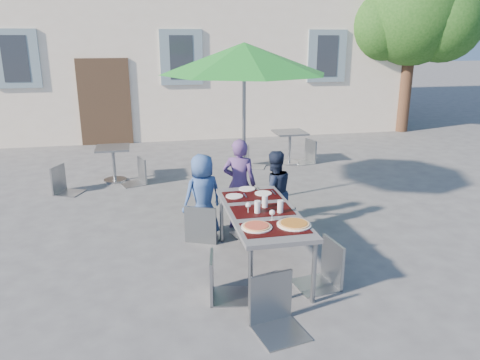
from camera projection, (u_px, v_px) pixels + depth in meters
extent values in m
plane|color=#48484A|center=(243.00, 267.00, 5.74)|extent=(90.00, 90.00, 0.00)
cube|color=beige|center=(169.00, 12.00, 15.46)|extent=(13.00, 8.00, 7.00)
cube|color=#402D1F|center=(105.00, 102.00, 12.00)|extent=(1.30, 0.06, 2.20)
cube|color=gray|center=(15.00, 59.00, 11.28)|extent=(1.10, 0.06, 1.40)
cube|color=#262B33|center=(15.00, 59.00, 11.26)|extent=(0.60, 0.04, 1.10)
cube|color=gray|center=(181.00, 57.00, 12.08)|extent=(1.10, 0.06, 1.40)
cube|color=#262B33|center=(181.00, 57.00, 12.06)|extent=(0.60, 0.04, 1.10)
cube|color=gray|center=(327.00, 56.00, 12.87)|extent=(1.10, 0.06, 1.40)
cube|color=#262B33|center=(327.00, 56.00, 12.85)|extent=(0.60, 0.04, 1.10)
cylinder|color=#482E1F|center=(406.00, 84.00, 13.63)|extent=(0.36, 0.36, 2.80)
sphere|color=#174412|center=(413.00, 15.00, 13.07)|extent=(2.80, 2.80, 2.80)
sphere|color=#174412|center=(380.00, 26.00, 13.28)|extent=(2.00, 2.00, 2.00)
sphere|color=#174412|center=(443.00, 22.00, 12.89)|extent=(2.20, 2.20, 2.20)
cube|color=#414145|center=(262.00, 213.00, 5.51)|extent=(0.80, 1.85, 0.05)
cylinder|color=gray|center=(251.00, 279.00, 4.75)|extent=(0.05, 0.05, 0.70)
cylinder|color=gray|center=(314.00, 273.00, 4.88)|extent=(0.05, 0.05, 0.70)
cylinder|color=gray|center=(222.00, 218.00, 6.36)|extent=(0.05, 0.05, 0.70)
cylinder|color=gray|center=(270.00, 214.00, 6.50)|extent=(0.05, 0.05, 0.70)
cube|color=black|center=(275.00, 228.00, 4.99)|extent=(0.70, 0.42, 0.01)
cube|color=black|center=(262.00, 210.00, 5.50)|extent=(0.70, 0.42, 0.01)
cube|color=black|center=(251.00, 195.00, 6.02)|extent=(0.70, 0.42, 0.01)
cylinder|color=white|center=(257.00, 227.00, 5.00)|extent=(0.34, 0.34, 0.01)
cylinder|color=tan|center=(257.00, 226.00, 5.00)|extent=(0.30, 0.30, 0.01)
cylinder|color=#A3260F|center=(257.00, 225.00, 4.99)|extent=(0.26, 0.26, 0.01)
cylinder|color=white|center=(294.00, 225.00, 5.06)|extent=(0.37, 0.37, 0.01)
cylinder|color=tan|center=(294.00, 224.00, 5.06)|extent=(0.33, 0.33, 0.01)
cylinder|color=#91330A|center=(294.00, 223.00, 5.06)|extent=(0.29, 0.29, 0.01)
cylinder|color=silver|center=(257.00, 207.00, 5.41)|extent=(0.07, 0.07, 0.15)
cylinder|color=silver|center=(265.00, 202.00, 5.58)|extent=(0.07, 0.07, 0.15)
cylinder|color=silver|center=(280.00, 207.00, 5.42)|extent=(0.07, 0.07, 0.15)
cylinder|color=silver|center=(248.00, 213.00, 5.42)|extent=(0.06, 0.06, 0.00)
cylinder|color=silver|center=(248.00, 210.00, 5.41)|extent=(0.01, 0.01, 0.08)
sphere|color=silver|center=(248.00, 205.00, 5.39)|extent=(0.06, 0.06, 0.06)
cylinder|color=silver|center=(272.00, 221.00, 5.19)|extent=(0.06, 0.06, 0.00)
cylinder|color=silver|center=(272.00, 218.00, 5.18)|extent=(0.01, 0.01, 0.08)
sphere|color=silver|center=(272.00, 213.00, 5.17)|extent=(0.06, 0.06, 0.06)
cylinder|color=white|center=(234.00, 196.00, 5.97)|extent=(0.22, 0.22, 0.01)
cube|color=#9FA2A6|center=(245.00, 195.00, 6.00)|extent=(0.02, 0.18, 0.00)
cylinder|color=white|center=(263.00, 193.00, 6.08)|extent=(0.22, 0.22, 0.01)
cube|color=#9FA2A6|center=(274.00, 193.00, 6.11)|extent=(0.02, 0.18, 0.00)
cylinder|color=white|center=(247.00, 189.00, 6.26)|extent=(0.22, 0.22, 0.01)
cube|color=#9FA2A6|center=(257.00, 188.00, 6.29)|extent=(0.02, 0.18, 0.00)
imported|color=#33518C|center=(203.00, 196.00, 6.51)|extent=(0.67, 0.55, 1.18)
imported|color=#533771|center=(239.00, 184.00, 6.77)|extent=(0.57, 0.47, 1.34)
imported|color=#1A2239|center=(273.00, 192.00, 6.65)|extent=(0.62, 0.42, 1.20)
cube|color=gray|center=(204.00, 206.00, 6.47)|extent=(0.58, 0.58, 0.03)
cube|color=gray|center=(200.00, 192.00, 6.19)|extent=(0.42, 0.21, 0.53)
cylinder|color=gray|center=(221.00, 218.00, 6.68)|extent=(0.02, 0.02, 0.46)
cylinder|color=gray|center=(196.00, 216.00, 6.75)|extent=(0.02, 0.02, 0.46)
cylinder|color=gray|center=(214.00, 228.00, 6.32)|extent=(0.02, 0.02, 0.46)
cylinder|color=gray|center=(188.00, 226.00, 6.40)|extent=(0.02, 0.02, 0.46)
cube|color=#8E9399|center=(247.00, 209.00, 6.55)|extent=(0.46, 0.46, 0.03)
cube|color=#8E9399|center=(253.00, 198.00, 6.33)|extent=(0.37, 0.12, 0.45)
cylinder|color=#8E9399|center=(251.00, 217.00, 6.82)|extent=(0.02, 0.02, 0.39)
cylinder|color=#8E9399|center=(231.00, 221.00, 6.68)|extent=(0.02, 0.02, 0.39)
cylinder|color=#8E9399|center=(262.00, 224.00, 6.54)|extent=(0.02, 0.02, 0.39)
cylinder|color=#8E9399|center=(241.00, 228.00, 6.40)|extent=(0.02, 0.02, 0.39)
cube|color=gray|center=(277.00, 207.00, 6.53)|extent=(0.41, 0.41, 0.03)
cube|color=gray|center=(282.00, 195.00, 6.28)|extent=(0.41, 0.04, 0.48)
cylinder|color=gray|center=(285.00, 216.00, 6.79)|extent=(0.02, 0.02, 0.42)
cylinder|color=gray|center=(262.00, 218.00, 6.72)|extent=(0.02, 0.02, 0.42)
cylinder|color=gray|center=(293.00, 225.00, 6.47)|extent=(0.02, 0.02, 0.42)
cylinder|color=gray|center=(269.00, 227.00, 6.39)|extent=(0.02, 0.02, 0.42)
cube|color=gray|center=(230.00, 260.00, 4.95)|extent=(0.48, 0.48, 0.03)
cube|color=gray|center=(211.00, 239.00, 4.87)|extent=(0.10, 0.42, 0.50)
cylinder|color=gray|center=(248.00, 287.00, 4.85)|extent=(0.02, 0.02, 0.44)
cylinder|color=gray|center=(246.00, 271.00, 5.19)|extent=(0.02, 0.02, 0.44)
cylinder|color=gray|center=(213.00, 288.00, 4.84)|extent=(0.02, 0.02, 0.44)
cylinder|color=gray|center=(214.00, 271.00, 5.18)|extent=(0.02, 0.02, 0.44)
cube|color=#8E9499|center=(317.00, 248.00, 5.17)|extent=(0.50, 0.50, 0.03)
cube|color=#8E9499|center=(335.00, 224.00, 5.16)|extent=(0.09, 0.44, 0.52)
cylinder|color=#8E9499|center=(293.00, 263.00, 5.35)|extent=(0.02, 0.02, 0.46)
cylinder|color=#8E9499|center=(309.00, 278.00, 5.01)|extent=(0.02, 0.02, 0.46)
cylinder|color=#8E9499|center=(322.00, 258.00, 5.47)|extent=(0.02, 0.02, 0.46)
cylinder|color=#8E9499|center=(340.00, 273.00, 5.13)|extent=(0.02, 0.02, 0.46)
cube|color=gray|center=(282.00, 289.00, 4.32)|extent=(0.53, 0.53, 0.03)
cube|color=gray|center=(272.00, 253.00, 4.43)|extent=(0.45, 0.12, 0.53)
cylinder|color=gray|center=(272.00, 328.00, 4.15)|extent=(0.02, 0.02, 0.47)
cylinder|color=gray|center=(309.00, 318.00, 4.29)|extent=(0.02, 0.02, 0.47)
cylinder|color=gray|center=(254.00, 306.00, 4.49)|extent=(0.02, 0.02, 0.47)
cylinder|color=gray|center=(289.00, 298.00, 4.63)|extent=(0.02, 0.02, 0.47)
cylinder|color=#9FA2A6|center=(244.00, 200.00, 7.93)|extent=(0.50, 0.50, 0.11)
cylinder|color=gray|center=(244.00, 132.00, 7.59)|extent=(0.06, 0.06, 2.44)
cone|color=#1C7F26|center=(244.00, 58.00, 7.24)|extent=(2.67, 2.67, 0.48)
cylinder|color=#9FA2A6|center=(115.00, 180.00, 9.18)|extent=(0.44, 0.44, 0.04)
cylinder|color=gray|center=(114.00, 165.00, 9.09)|extent=(0.06, 0.06, 0.64)
cube|color=gray|center=(113.00, 148.00, 8.99)|extent=(0.64, 0.64, 0.04)
cube|color=gray|center=(67.00, 169.00, 8.32)|extent=(0.56, 0.56, 0.03)
cube|color=gray|center=(55.00, 155.00, 8.29)|extent=(0.20, 0.40, 0.51)
cylinder|color=gray|center=(72.00, 185.00, 8.18)|extent=(0.02, 0.02, 0.45)
cylinder|color=gray|center=(83.00, 179.00, 8.52)|extent=(0.02, 0.02, 0.45)
cylinder|color=gray|center=(54.00, 184.00, 8.26)|extent=(0.02, 0.02, 0.45)
cylinder|color=gray|center=(65.00, 178.00, 8.60)|extent=(0.02, 0.02, 0.45)
cube|color=gray|center=(131.00, 162.00, 8.84)|extent=(0.53, 0.53, 0.03)
cube|color=gray|center=(141.00, 148.00, 8.86)|extent=(0.16, 0.40, 0.49)
cylinder|color=gray|center=(120.00, 173.00, 8.96)|extent=(0.02, 0.02, 0.43)
cylinder|color=gray|center=(126.00, 177.00, 8.67)|extent=(0.02, 0.02, 0.43)
cylinder|color=gray|center=(138.00, 170.00, 9.14)|extent=(0.02, 0.02, 0.43)
cylinder|color=gray|center=(144.00, 174.00, 8.85)|extent=(0.02, 0.02, 0.43)
cylinder|color=#9FA2A6|center=(289.00, 163.00, 10.43)|extent=(0.44, 0.44, 0.04)
cylinder|color=gray|center=(290.00, 149.00, 10.34)|extent=(0.06, 0.06, 0.67)
cube|color=gray|center=(290.00, 132.00, 10.23)|extent=(0.67, 0.67, 0.04)
cube|color=#93999E|center=(256.00, 148.00, 10.03)|extent=(0.53, 0.53, 0.03)
cube|color=#93999E|center=(247.00, 136.00, 9.99)|extent=(0.18, 0.38, 0.48)
cylinder|color=#93999E|center=(262.00, 160.00, 9.90)|extent=(0.02, 0.02, 0.42)
cylinder|color=#93999E|center=(265.00, 156.00, 10.22)|extent=(0.02, 0.02, 0.42)
cylinder|color=#93999E|center=(246.00, 159.00, 9.96)|extent=(0.02, 0.02, 0.42)
cylinder|color=#93999E|center=(249.00, 155.00, 10.28)|extent=(0.02, 0.02, 0.42)
cube|color=#949B9F|center=(303.00, 143.00, 10.34)|extent=(0.52, 0.52, 0.03)
cube|color=#949B9F|center=(311.00, 130.00, 10.35)|extent=(0.13, 0.43, 0.52)
cylinder|color=#949B9F|center=(291.00, 152.00, 10.50)|extent=(0.02, 0.02, 0.46)
cylinder|color=#949B9F|center=(300.00, 156.00, 10.18)|extent=(0.02, 0.02, 0.46)
cylinder|color=#949B9F|center=(305.00, 150.00, 10.65)|extent=(0.02, 0.02, 0.46)
cylinder|color=#949B9F|center=(314.00, 154.00, 10.32)|extent=(0.02, 0.02, 0.46)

